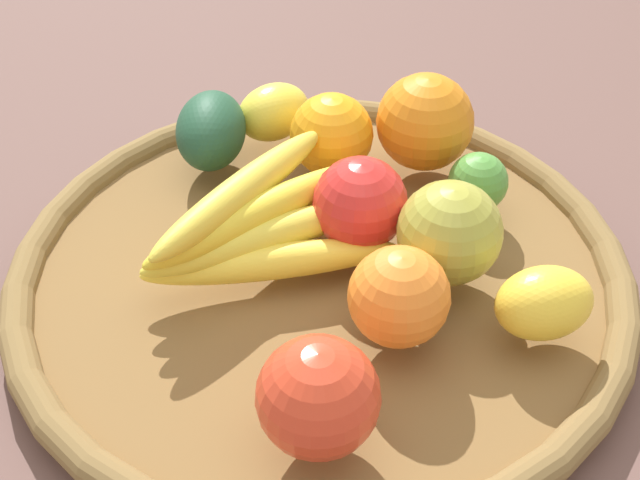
% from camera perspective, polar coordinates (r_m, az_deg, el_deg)
% --- Properties ---
extents(ground_plane, '(2.40, 2.40, 0.00)m').
position_cam_1_polar(ground_plane, '(0.71, -0.00, -3.26)').
color(ground_plane, brown).
rests_on(ground_plane, ground).
extents(basket, '(0.47, 0.47, 0.03)m').
position_cam_1_polar(basket, '(0.70, -0.00, -2.31)').
color(basket, brown).
rests_on(basket, ground_plane).
extents(apple_1, '(0.11, 0.11, 0.08)m').
position_cam_1_polar(apple_1, '(0.66, 8.08, 0.46)').
color(apple_1, '#A3A23B').
rests_on(apple_1, basket).
extents(lime_0, '(0.05, 0.05, 0.05)m').
position_cam_1_polar(lime_0, '(0.73, 9.83, 3.59)').
color(lime_0, '#51973D').
rests_on(lime_0, basket).
extents(orange_2, '(0.08, 0.08, 0.07)m').
position_cam_1_polar(orange_2, '(0.75, 0.72, 6.59)').
color(orange_2, orange).
rests_on(orange_2, basket).
extents(orange_0, '(0.10, 0.10, 0.07)m').
position_cam_1_polar(orange_0, '(0.61, 4.95, -3.54)').
color(orange_0, orange).
rests_on(orange_0, basket).
extents(banana_bunch, '(0.19, 0.15, 0.06)m').
position_cam_1_polar(banana_bunch, '(0.67, -3.87, 0.89)').
color(banana_bunch, yellow).
rests_on(banana_bunch, basket).
extents(avocado, '(0.10, 0.10, 0.06)m').
position_cam_1_polar(avocado, '(0.77, -6.81, 6.81)').
color(avocado, '#204B32').
rests_on(avocado, basket).
extents(lemon_0, '(0.09, 0.08, 0.05)m').
position_cam_1_polar(lemon_0, '(0.63, 13.79, -3.83)').
color(lemon_0, yellow).
rests_on(lemon_0, basket).
extents(orange_1, '(0.11, 0.11, 0.08)m').
position_cam_1_polar(orange_1, '(0.76, 6.56, 7.32)').
color(orange_1, orange).
rests_on(orange_1, basket).
extents(apple_2, '(0.09, 0.09, 0.07)m').
position_cam_1_polar(apple_2, '(0.68, 2.52, 2.29)').
color(apple_2, red).
rests_on(apple_2, basket).
extents(apple_0, '(0.10, 0.10, 0.08)m').
position_cam_1_polar(apple_0, '(0.55, -0.11, -9.77)').
color(apple_0, red).
rests_on(apple_0, basket).
extents(lemon_1, '(0.08, 0.07, 0.05)m').
position_cam_1_polar(lemon_1, '(0.80, -2.92, 7.97)').
color(lemon_1, yellow).
rests_on(lemon_1, basket).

